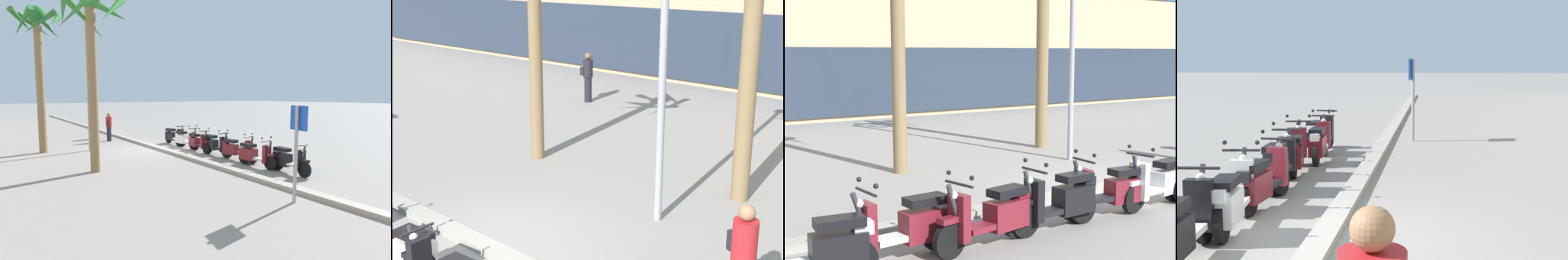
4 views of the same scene
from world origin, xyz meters
The scene contains 8 objects.
ground_plane centered at (0.00, 0.00, 0.00)m, with size 200.00×200.00×0.00m, color gray.
curb_strip centered at (0.00, -0.10, 0.06)m, with size 60.00×0.36×0.12m, color gray.
scooter_black_last_in_row centered at (-6.78, -1.62, 0.45)m, with size 1.77×0.59×1.04m.
scooter_maroon_tail_end centered at (-5.43, -1.33, 0.45)m, with size 1.80×0.56×1.17m.
scooter_maroon_far_back centered at (-4.17, -1.55, 0.45)m, with size 1.84×0.64×1.17m.
scooter_black_gap_after_mid centered at (-2.77, -1.50, 0.46)m, with size 1.77×0.56×1.17m.
scooter_maroon_mid_centre centered at (-1.53, -1.40, 0.44)m, with size 1.85×0.56×1.17m.
scooter_white_second_in_line centered at (-0.35, -1.45, 0.44)m, with size 1.83×0.59×1.17m.
Camera 3 is at (-8.85, -8.18, 2.81)m, focal length 52.80 mm.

